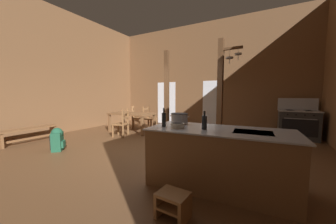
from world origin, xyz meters
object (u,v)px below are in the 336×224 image
Objects in this scene: bench_along_left_wall at (29,132)px; mixing_bowl_on_counter at (178,125)px; bottle_tall_on_counter at (164,119)px; kitchen_island at (218,158)px; dining_table at (132,115)px; stove_range at (298,124)px; ladderback_chair_near_window at (136,118)px; bottle_short_on_counter at (204,122)px; ladderback_chair_by_post at (149,118)px; backpack at (57,139)px; step_stool at (173,203)px; stockpot_on_counter at (179,118)px; ladderback_chair_at_table_end at (122,123)px.

bench_along_left_wall is 5.07m from mixing_bowl_on_counter.
kitchen_island is at bearing 12.32° from bottle_tall_on_counter.
dining_table is at bearing 145.87° from kitchen_island.
ladderback_chair_near_window is at bearing -170.62° from stove_range.
ladderback_chair_near_window is 3.37× the size of bottle_short_on_counter.
ladderback_chair_by_post reaches higher than backpack.
step_stool is 3.89m from backpack.
dining_table is 1.12× the size of bench_along_left_wall.
dining_table is 3.22m from bench_along_left_wall.
step_stool is at bearing -67.56° from mixing_bowl_on_counter.
bottle_tall_on_counter is at bearing -103.79° from stockpot_on_counter.
stove_range is at bearing 9.38° from ladderback_chair_near_window.
step_stool is 1.54m from stockpot_on_counter.
stockpot_on_counter reaches higher than step_stool.
step_stool is at bearing -95.06° from bottle_short_on_counter.
kitchen_island is at bearing -108.99° from stove_range.
bench_along_left_wall is (-5.36, 0.96, 0.13)m from step_stool.
ladderback_chair_at_table_end is 3.08× the size of bottle_tall_on_counter.
bottle_tall_on_counter is at bearing 125.99° from step_stool.
mixing_bowl_on_counter is at bearing -33.88° from ladderback_chair_at_table_end.
bottle_short_on_counter is (3.54, -2.01, 0.57)m from ladderback_chair_at_table_end.
stove_range is 4.82m from stockpot_on_counter.
bottle_tall_on_counter is at bearing -36.08° from ladderback_chair_at_table_end.
stove_range is at bearing 69.19° from bottle_short_on_counter.
kitchen_island is 7.85× the size of bottle_short_on_counter.
step_stool is at bearing -13.06° from backpack.
ladderback_chair_at_table_end is at bearing 150.32° from stockpot_on_counter.
mixing_bowl_on_counter is 0.79× the size of bottle_short_on_counter.
ladderback_chair_at_table_end is 2.72m from bench_along_left_wall.
ladderback_chair_near_window is at bearing 111.45° from ladderback_chair_at_table_end.
stove_range is 8.44m from bench_along_left_wall.
bottle_tall_on_counter is 0.67m from bottle_short_on_counter.
bottle_short_on_counter is at bearing -110.81° from stove_range.
ladderback_chair_at_table_end is 2.05m from backpack.
kitchen_island reaches higher than bench_along_left_wall.
bench_along_left_wall is at bearing 178.23° from bottle_tall_on_counter.
bottle_tall_on_counter reaches higher than step_stool.
dining_table is 4.24m from bottle_tall_on_counter.
stove_range is 1.39× the size of ladderback_chair_by_post.
bottle_short_on_counter is at bearing 84.94° from step_stool.
ladderback_chair_by_post is at bearing 76.66° from dining_table.
ladderback_chair_at_table_end is 4.29× the size of mixing_bowl_on_counter.
stove_range is 4.28× the size of bottle_tall_on_counter.
stockpot_on_counter is 1.71× the size of mixing_bowl_on_counter.
ladderback_chair_near_window is 0.63× the size of bench_along_left_wall.
stove_range reaches higher than bottle_tall_on_counter.
stockpot_on_counter is at bearing 2.97° from bench_along_left_wall.
ladderback_chair_at_table_end is (-5.26, -2.52, -0.03)m from stove_range.
step_stool is 5.72m from ladderback_chair_by_post.
stove_range reaches higher than dining_table.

